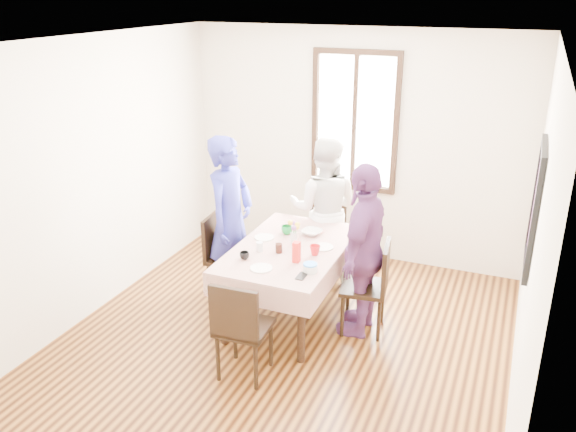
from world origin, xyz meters
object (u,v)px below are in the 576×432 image
object	(u,v)px
chair_far	(324,238)
person_right	(364,250)
chair_near	(244,327)
person_far	(324,209)
chair_right	(364,287)
person_left	(230,220)
dining_table	(290,283)
chair_left	(230,258)

from	to	relation	value
chair_far	person_right	xyz separation A→B (m)	(0.72, -0.96, 0.38)
chair_near	person_far	size ratio (longest dim) A/B	0.56
chair_right	person_left	bearing A→B (deg)	78.12
chair_near	person_left	size ratio (longest dim) A/B	0.52
chair_near	person_right	xyz separation A→B (m)	(0.72, 1.05, 0.38)
chair_right	chair_near	distance (m)	1.29
person_far	dining_table	bearing A→B (deg)	79.81
chair_left	person_right	distance (m)	1.50
chair_far	person_far	distance (m)	0.36
chair_near	person_far	distance (m)	2.03
dining_table	chair_left	xyz separation A→B (m)	(-0.74, 0.14, 0.08)
chair_left	person_far	world-z (taller)	person_far
dining_table	chair_left	distance (m)	0.75
person_left	person_far	xyz separation A→B (m)	(0.72, 0.85, -0.07)
person_left	person_far	world-z (taller)	person_left
chair_right	chair_far	bearing A→B (deg)	29.10
chair_right	person_far	world-z (taller)	person_far
dining_table	person_left	xyz separation A→B (m)	(-0.72, 0.14, 0.50)
chair_left	person_left	size ratio (longest dim) A/B	0.52
person_far	person_left	bearing A→B (deg)	39.80
chair_far	chair_near	size ratio (longest dim) A/B	1.00
chair_far	person_far	bearing A→B (deg)	85.13
dining_table	person_far	distance (m)	1.08
chair_far	person_left	xyz separation A→B (m)	(-0.72, -0.87, 0.42)
chair_far	chair_right	bearing A→B (deg)	122.50
chair_far	chair_near	xyz separation A→B (m)	(0.00, -2.02, 0.00)
chair_right	person_far	bearing A→B (deg)	29.63
dining_table	chair_near	world-z (taller)	chair_near
dining_table	chair_near	bearing A→B (deg)	-90.00
dining_table	chair_left	world-z (taller)	chair_left
chair_right	chair_far	size ratio (longest dim) A/B	1.00
chair_left	dining_table	bearing A→B (deg)	74.99
chair_near	person_left	bearing A→B (deg)	119.38
chair_right	chair_near	world-z (taller)	same
chair_right	person_far	distance (m)	1.25
chair_left	chair_far	bearing A→B (deg)	135.41
person_right	chair_near	bearing A→B (deg)	-32.49
chair_far	person_left	world-z (taller)	person_left
chair_left	chair_near	bearing A→B (deg)	28.26
chair_right	chair_far	distance (m)	1.21
dining_table	chair_near	xyz separation A→B (m)	(0.00, -1.01, 0.08)
dining_table	chair_right	distance (m)	0.74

